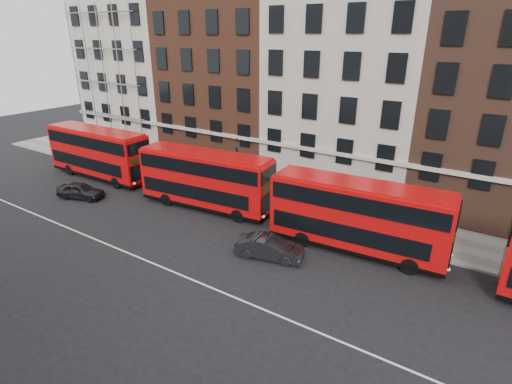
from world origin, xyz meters
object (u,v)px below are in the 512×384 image
Objects in this scene: car_rear at (81,191)px; bus_c at (357,215)px; bus_a at (98,152)px; bus_b at (205,179)px; car_front at (269,248)px.

bus_c is at bearing -97.76° from car_rear.
bus_a is 2.86× the size of car_rear.
car_front is at bearing -30.45° from bus_b.
car_front is (8.20, -3.80, -1.78)m from bus_b.
car_front is at bearing -107.02° from car_rear.
car_front is at bearing -141.33° from bus_c.
car_front is (-4.11, -3.80, -1.79)m from bus_c.
bus_c is at bearing -61.93° from car_front.
bus_b is 2.81× the size of car_rear.
bus_c is at bearing -5.62° from bus_b.
bus_b is 12.32m from bus_c.
car_front reaches higher than car_rear.
bus_a is 2.68× the size of car_front.
bus_b is at bearing -0.65° from bus_a.
bus_b is 1.00× the size of bus_c.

